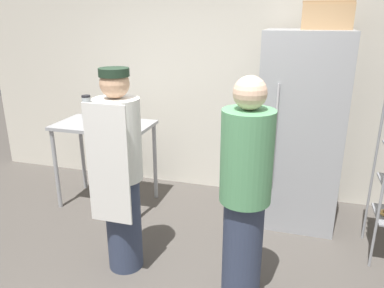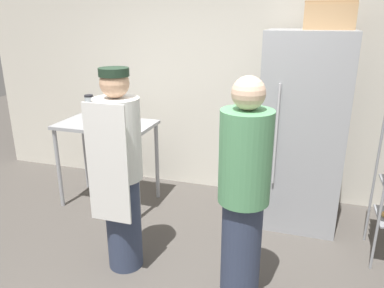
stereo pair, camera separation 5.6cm
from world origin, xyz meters
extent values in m
cube|color=silver|center=(0.00, 2.20, 1.40)|extent=(6.40, 0.12, 2.80)
cube|color=#9EA0A5|center=(0.82, 1.63, 0.96)|extent=(0.78, 0.68, 1.91)
cube|color=gray|center=(0.82, 1.30, 0.97)|extent=(0.72, 0.02, 1.57)
cylinder|color=silver|center=(0.61, 1.27, 1.00)|extent=(0.02, 0.02, 0.94)
cylinder|color=#93969B|center=(1.49, 1.41, 0.86)|extent=(0.02, 0.02, 1.73)
cube|color=#9EA0A5|center=(-1.20, 1.39, 0.92)|extent=(1.02, 0.60, 0.04)
cylinder|color=#9EA0A5|center=(-1.67, 1.13, 0.45)|extent=(0.04, 0.04, 0.90)
cylinder|color=#9EA0A5|center=(-0.73, 1.13, 0.45)|extent=(0.04, 0.04, 0.90)
cylinder|color=#9EA0A5|center=(-1.67, 1.66, 0.45)|extent=(0.04, 0.04, 0.90)
cylinder|color=#9EA0A5|center=(-0.73, 1.66, 0.45)|extent=(0.04, 0.04, 0.90)
cube|color=silver|center=(-1.23, 1.37, 0.96)|extent=(0.28, 0.19, 0.05)
cube|color=silver|center=(-1.23, 1.47, 1.08)|extent=(0.27, 0.01, 0.19)
torus|color=beige|center=(-1.30, 1.33, 1.00)|extent=(0.08, 0.08, 0.02)
torus|color=beige|center=(-1.23, 1.33, 1.00)|extent=(0.08, 0.08, 0.02)
torus|color=beige|center=(-1.16, 1.33, 1.00)|extent=(0.08, 0.08, 0.02)
torus|color=beige|center=(-1.30, 1.40, 1.00)|extent=(0.08, 0.08, 0.02)
torus|color=beige|center=(-1.23, 1.40, 1.00)|extent=(0.08, 0.08, 0.02)
cylinder|color=#99999E|center=(-1.51, 1.59, 0.98)|extent=(0.12, 0.12, 0.09)
cylinder|color=#B2BCC1|center=(-1.51, 1.59, 1.09)|extent=(0.10, 0.10, 0.14)
cylinder|color=black|center=(-1.51, 1.59, 1.18)|extent=(0.10, 0.10, 0.02)
cube|color=tan|center=(0.96, 1.71, 2.02)|extent=(0.44, 0.29, 0.23)
cube|color=#A58057|center=(0.96, 1.71, 2.15)|extent=(0.44, 0.15, 0.02)
cylinder|color=#333D56|center=(-0.51, 0.40, 0.40)|extent=(0.29, 0.29, 0.81)
cylinder|color=silver|center=(-0.51, 0.40, 1.13)|extent=(0.35, 0.35, 0.64)
sphere|color=tan|center=(-0.51, 0.40, 1.56)|extent=(0.22, 0.22, 0.22)
cube|color=white|center=(-0.51, 0.21, 0.99)|extent=(0.34, 0.02, 0.92)
cylinder|color=#1E3323|center=(-0.51, 0.40, 1.64)|extent=(0.22, 0.22, 0.06)
cylinder|color=#333D56|center=(0.49, 0.29, 0.41)|extent=(0.29, 0.29, 0.81)
cylinder|color=#569966|center=(0.49, 0.29, 1.13)|extent=(0.36, 0.36, 0.64)
sphere|color=beige|center=(0.49, 0.29, 1.56)|extent=(0.22, 0.22, 0.22)
camera|label=1|loc=(0.80, -2.05, 2.02)|focal=35.00mm
camera|label=2|loc=(0.85, -2.03, 2.02)|focal=35.00mm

